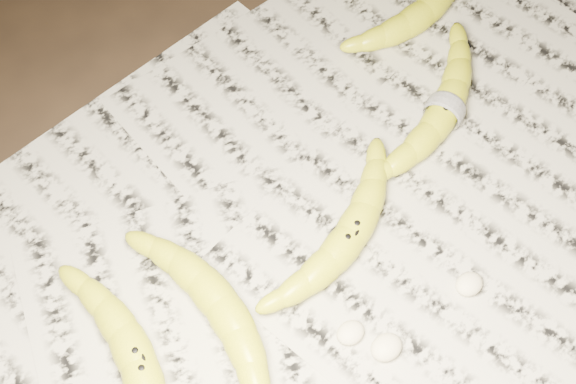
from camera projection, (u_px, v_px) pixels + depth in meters
ground at (321, 240)px, 0.82m from camera, size 3.00×3.00×0.00m
newspaper_patch at (343, 209)px, 0.83m from camera, size 0.90×0.70×0.01m
banana_left_a at (138, 365)px, 0.72m from camera, size 0.10×0.22×0.04m
banana_left_b at (221, 304)px, 0.75m from camera, size 0.06×0.20×0.04m
banana_center at (350, 235)px, 0.79m from camera, size 0.20×0.13×0.04m
banana_taped at (445, 109)px, 0.87m from camera, size 0.22×0.14×0.04m
banana_upper_a at (424, 11)px, 0.95m from camera, size 0.19×0.08×0.04m
measuring_tape at (445, 109)px, 0.87m from camera, size 0.02×0.04×0.05m
flesh_chunk_a at (387, 346)px, 0.74m from camera, size 0.03×0.03×0.02m
flesh_chunk_b at (351, 331)px, 0.75m from camera, size 0.03×0.02×0.02m
flesh_chunk_c at (470, 282)px, 0.78m from camera, size 0.03×0.02×0.02m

